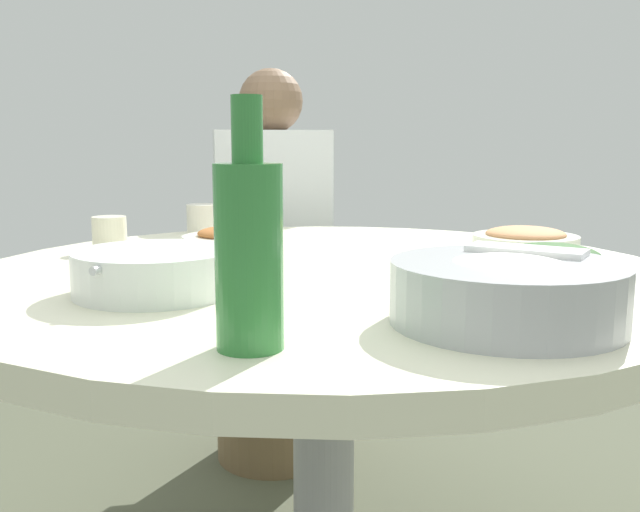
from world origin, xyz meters
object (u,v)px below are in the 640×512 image
(dish_shrimp, at_px, (525,238))
(dish_tofu_braise, at_px, (230,237))
(rice_bowl, at_px, (507,291))
(dish_greens, at_px, (552,263))
(tea_cup_near, at_px, (110,234))
(diner_left, at_px, (272,218))
(tea_cup_far, at_px, (202,219))
(green_bottle, at_px, (249,250))
(stool_for_diner_left, at_px, (274,388))
(round_dining_table, at_px, (324,318))
(soup_bowl, at_px, (156,273))

(dish_shrimp, xyz_separation_m, dish_tofu_braise, (0.18, -0.62, -0.00))
(rice_bowl, xyz_separation_m, dish_shrimp, (-0.68, -0.03, -0.02))
(dish_greens, height_order, tea_cup_near, tea_cup_near)
(dish_greens, distance_m, tea_cup_near, 0.87)
(tea_cup_near, height_order, diner_left, diner_left)
(tea_cup_near, relative_size, tea_cup_far, 0.96)
(green_bottle, relative_size, stool_for_diner_left, 0.61)
(dish_greens, height_order, tea_cup_far, tea_cup_far)
(tea_cup_far, relative_size, stool_for_diner_left, 0.17)
(rice_bowl, xyz_separation_m, dish_greens, (-0.35, 0.04, -0.02))
(tea_cup_near, bearing_deg, dish_tofu_braise, 135.25)
(dish_tofu_braise, xyz_separation_m, dish_greens, (0.14, 0.68, 0.01))
(round_dining_table, height_order, green_bottle, green_bottle)
(soup_bowl, bearing_deg, stool_for_diner_left, -164.47)
(tea_cup_far, bearing_deg, round_dining_table, 52.05)
(dish_shrimp, relative_size, tea_cup_near, 3.10)
(stool_for_diner_left, bearing_deg, dish_shrimp, 64.26)
(tea_cup_near, bearing_deg, round_dining_table, 86.56)
(rice_bowl, relative_size, dish_shrimp, 1.28)
(rice_bowl, height_order, tea_cup_near, rice_bowl)
(dish_shrimp, bearing_deg, tea_cup_near, -65.30)
(dish_tofu_braise, relative_size, tea_cup_far, 2.84)
(diner_left, bearing_deg, dish_shrimp, 64.26)
(rice_bowl, xyz_separation_m, dish_tofu_braise, (-0.49, -0.64, -0.02))
(round_dining_table, relative_size, dish_tofu_braise, 5.96)
(soup_bowl, bearing_deg, round_dining_table, 150.60)
(stool_for_diner_left, relative_size, diner_left, 0.58)
(round_dining_table, relative_size, dish_greens, 5.68)
(stool_for_diner_left, bearing_deg, green_bottle, 23.61)
(tea_cup_far, bearing_deg, green_bottle, 33.17)
(dish_greens, relative_size, green_bottle, 0.83)
(green_bottle, height_order, tea_cup_far, green_bottle)
(dish_tofu_braise, relative_size, dish_greens, 0.95)
(tea_cup_near, bearing_deg, tea_cup_far, 175.05)
(dish_tofu_braise, xyz_separation_m, stool_for_diner_left, (-0.55, -0.15, -0.56))
(dish_greens, relative_size, tea_cup_far, 2.97)
(tea_cup_far, relative_size, diner_left, 0.10)
(rice_bowl, relative_size, tea_cup_far, 3.83)
(green_bottle, relative_size, tea_cup_far, 3.59)
(tea_cup_far, bearing_deg, diner_left, 179.73)
(dish_shrimp, xyz_separation_m, tea_cup_far, (0.04, -0.77, 0.02))
(rice_bowl, bearing_deg, stool_for_diner_left, -142.76)
(dish_greens, height_order, green_bottle, green_bottle)
(tea_cup_far, height_order, stool_for_diner_left, tea_cup_far)
(stool_for_diner_left, distance_m, diner_left, 0.54)
(dish_greens, bearing_deg, round_dining_table, -79.37)
(round_dining_table, xyz_separation_m, dish_greens, (-0.07, 0.38, 0.11))
(rice_bowl, height_order, diner_left, diner_left)
(dish_shrimp, height_order, tea_cup_near, tea_cup_near)
(round_dining_table, height_order, dish_greens, dish_greens)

